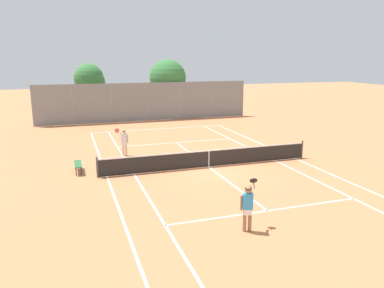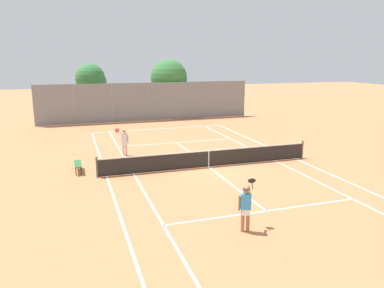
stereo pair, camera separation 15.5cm
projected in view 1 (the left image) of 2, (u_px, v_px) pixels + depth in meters
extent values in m
plane|color=#CC7A4C|center=(209.00, 167.00, 20.55)|extent=(120.00, 120.00, 0.00)
cube|color=silver|center=(158.00, 129.00, 31.55)|extent=(11.00, 0.10, 0.01)
cube|color=silver|center=(107.00, 177.00, 18.85)|extent=(0.10, 23.80, 0.01)
cube|color=silver|center=(295.00, 159.00, 22.25)|extent=(0.10, 23.80, 0.01)
cube|color=silver|center=(134.00, 174.00, 19.27)|extent=(0.10, 23.80, 0.01)
cube|color=silver|center=(275.00, 160.00, 21.83)|extent=(0.10, 23.80, 0.01)
cube|color=silver|center=(267.00, 211.00, 14.64)|extent=(8.26, 0.10, 0.01)
cube|color=silver|center=(176.00, 143.00, 26.46)|extent=(8.26, 0.10, 0.01)
cube|color=silver|center=(209.00, 167.00, 20.55)|extent=(0.10, 12.80, 0.01)
cylinder|color=#474C47|center=(97.00, 167.00, 18.59)|extent=(0.10, 0.10, 1.07)
cylinder|color=#474C47|center=(302.00, 149.00, 22.27)|extent=(0.10, 0.10, 1.07)
cube|color=black|center=(209.00, 159.00, 20.45)|extent=(11.90, 0.02, 0.89)
cube|color=white|center=(209.00, 151.00, 20.34)|extent=(11.90, 0.03, 0.06)
cube|color=white|center=(209.00, 159.00, 20.45)|extent=(0.05, 0.03, 0.89)
cylinder|color=#936B4C|center=(245.00, 220.00, 12.83)|extent=(0.13, 0.13, 0.82)
cylinder|color=#936B4C|center=(250.00, 220.00, 12.83)|extent=(0.13, 0.13, 0.82)
cube|color=white|center=(247.00, 211.00, 12.76)|extent=(0.32, 0.26, 0.24)
cube|color=#3399D8|center=(248.00, 201.00, 12.68)|extent=(0.39, 0.30, 0.56)
sphere|color=#936B4C|center=(248.00, 190.00, 12.59)|extent=(0.22, 0.22, 0.22)
cylinder|color=black|center=(248.00, 188.00, 12.57)|extent=(0.23, 0.23, 0.02)
cylinder|color=#936B4C|center=(241.00, 203.00, 12.69)|extent=(0.08, 0.08, 0.52)
cylinder|color=#936B4C|center=(251.00, 192.00, 12.75)|extent=(0.22, 0.46, 0.35)
cylinder|color=black|center=(254.00, 185.00, 12.97)|extent=(0.11, 0.25, 0.22)
cylinder|color=black|center=(253.00, 181.00, 13.06)|extent=(0.33, 0.27, 0.23)
cylinder|color=beige|center=(126.00, 149.00, 22.85)|extent=(0.13, 0.13, 0.82)
cylinder|color=beige|center=(123.00, 149.00, 22.87)|extent=(0.13, 0.13, 0.82)
cube|color=white|center=(124.00, 144.00, 22.79)|extent=(0.33, 0.28, 0.24)
cube|color=white|center=(124.00, 138.00, 22.71)|extent=(0.39, 0.32, 0.56)
sphere|color=beige|center=(124.00, 132.00, 22.62)|extent=(0.22, 0.22, 0.22)
cylinder|color=black|center=(124.00, 131.00, 22.61)|extent=(0.23, 0.23, 0.02)
cylinder|color=beige|center=(128.00, 139.00, 22.70)|extent=(0.08, 0.08, 0.52)
cylinder|color=beige|center=(121.00, 134.00, 22.52)|extent=(0.26, 0.45, 0.35)
cylinder|color=maroon|center=(118.00, 132.00, 22.24)|extent=(0.13, 0.24, 0.22)
cylinder|color=maroon|center=(117.00, 130.00, 22.10)|extent=(0.34, 0.29, 0.23)
sphere|color=#D1DB33|center=(161.00, 171.00, 19.61)|extent=(0.07, 0.07, 0.07)
sphere|color=#D1DB33|center=(139.00, 144.00, 25.89)|extent=(0.07, 0.07, 0.07)
sphere|color=#D1DB33|center=(173.00, 150.00, 24.12)|extent=(0.07, 0.07, 0.07)
cube|color=#2D6638|center=(78.00, 164.00, 19.53)|extent=(0.36, 1.50, 0.05)
cylinder|color=#262626|center=(80.00, 165.00, 20.21)|extent=(0.05, 0.05, 0.41)
cylinder|color=#262626|center=(81.00, 171.00, 19.04)|extent=(0.05, 0.05, 0.41)
cylinder|color=#262626|center=(75.00, 165.00, 20.14)|extent=(0.05, 0.05, 0.41)
cylinder|color=#262626|center=(76.00, 172.00, 18.96)|extent=(0.05, 0.05, 0.41)
cylinder|color=gray|center=(32.00, 106.00, 32.15)|extent=(0.08, 0.08, 3.62)
cylinder|color=gray|center=(73.00, 105.00, 33.18)|extent=(0.08, 0.08, 3.62)
cylinder|color=gray|center=(111.00, 103.00, 34.22)|extent=(0.08, 0.08, 3.62)
cylinder|color=gray|center=(147.00, 102.00, 35.25)|extent=(0.08, 0.08, 3.62)
cylinder|color=gray|center=(181.00, 101.00, 36.29)|extent=(0.08, 0.08, 3.62)
cylinder|color=gray|center=(213.00, 99.00, 37.33)|extent=(0.08, 0.08, 3.62)
cylinder|color=gray|center=(243.00, 98.00, 38.36)|extent=(0.08, 0.08, 3.62)
cube|color=slate|center=(147.00, 102.00, 35.25)|extent=(20.06, 0.02, 3.58)
cylinder|color=brown|center=(90.00, 103.00, 37.12)|extent=(0.32, 0.32, 2.92)
sphere|color=#387A3D|center=(89.00, 78.00, 36.57)|extent=(2.86, 2.86, 2.86)
sphere|color=#387A3D|center=(95.00, 82.00, 36.69)|extent=(1.97, 1.97, 1.97)
cylinder|color=brown|center=(168.00, 104.00, 38.09)|extent=(0.30, 0.30, 2.62)
sphere|color=#387A3D|center=(168.00, 78.00, 37.50)|extent=(3.67, 3.67, 3.67)
sphere|color=#387A3D|center=(172.00, 82.00, 37.96)|extent=(2.69, 2.69, 2.69)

